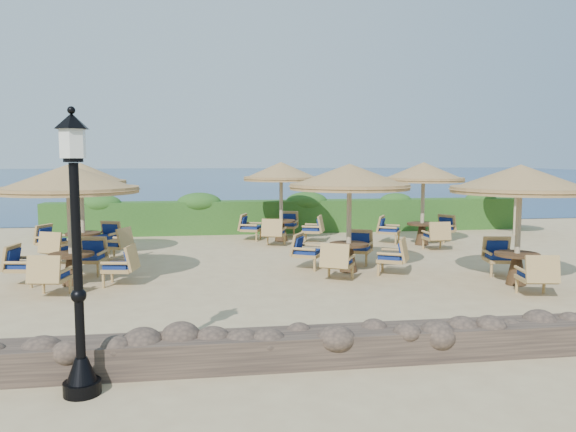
{
  "coord_description": "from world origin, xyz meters",
  "views": [
    {
      "loc": [
        -3.33,
        -13.52,
        2.81
      ],
      "look_at": [
        -1.19,
        0.71,
        1.3
      ],
      "focal_mm": 35.0,
      "sensor_mm": 36.0,
      "label": 1
    }
  ],
  "objects": [
    {
      "name": "cafe_set_5",
      "position": [
        3.6,
        3.52,
        1.86
      ],
      "size": [
        2.77,
        2.7,
        2.65
      ],
      "color": "tan",
      "rests_on": "ground"
    },
    {
      "name": "hedge",
      "position": [
        0.0,
        7.2,
        0.6
      ],
      "size": [
        18.0,
        0.9,
        1.2
      ],
      "primitive_type": "cube",
      "color": "#214B18",
      "rests_on": "ground"
    },
    {
      "name": "cafe_set_4",
      "position": [
        -0.78,
        4.98,
        1.74
      ],
      "size": [
        2.87,
        2.87,
        2.65
      ],
      "color": "tan",
      "rests_on": "ground"
    },
    {
      "name": "extra_parasol",
      "position": [
        7.8,
        5.2,
        2.17
      ],
      "size": [
        2.3,
        2.3,
        2.41
      ],
      "color": "tan",
      "rests_on": "ground"
    },
    {
      "name": "cafe_set_3",
      "position": [
        -6.7,
        2.74,
        1.73
      ],
      "size": [
        2.83,
        2.83,
        2.65
      ],
      "color": "tan",
      "rests_on": "ground"
    },
    {
      "name": "sea",
      "position": [
        0.0,
        70.0,
        0.0
      ],
      "size": [
        160.0,
        160.0,
        0.0
      ],
      "primitive_type": "plane",
      "color": "#0C234E",
      "rests_on": "ground"
    },
    {
      "name": "cafe_set_0",
      "position": [
        -6.23,
        -0.78,
        1.88
      ],
      "size": [
        3.04,
        3.04,
        2.65
      ],
      "color": "tan",
      "rests_on": "ground"
    },
    {
      "name": "lamp_post",
      "position": [
        -4.8,
        -6.8,
        1.55
      ],
      "size": [
        0.44,
        0.44,
        3.31
      ],
      "color": "black",
      "rests_on": "ground"
    },
    {
      "name": "ground",
      "position": [
        0.0,
        0.0,
        0.0
      ],
      "size": [
        120.0,
        120.0,
        0.0
      ],
      "primitive_type": "plane",
      "color": "tan",
      "rests_on": "ground"
    },
    {
      "name": "cafe_set_1",
      "position": [
        0.17,
        -0.28,
        1.87
      ],
      "size": [
        2.98,
        2.98,
        2.65
      ],
      "color": "tan",
      "rests_on": "ground"
    },
    {
      "name": "cafe_set_2",
      "position": [
        3.48,
        -2.21,
        2.05
      ],
      "size": [
        3.01,
        3.01,
        2.65
      ],
      "color": "tan",
      "rests_on": "ground"
    },
    {
      "name": "stone_wall",
      "position": [
        0.0,
        -6.2,
        0.22
      ],
      "size": [
        15.0,
        0.65,
        0.44
      ],
      "primitive_type": "cube",
      "color": "brown",
      "rests_on": "ground"
    }
  ]
}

